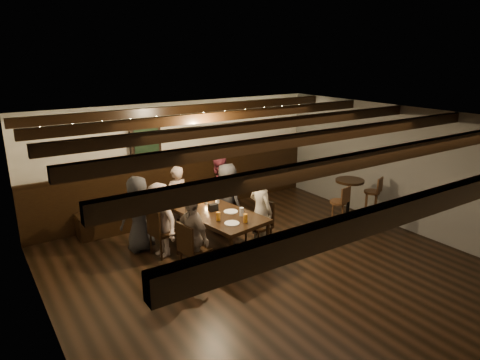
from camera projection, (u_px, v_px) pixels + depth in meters
room at (197, 180)px, 7.99m from camera, size 7.00×7.00×7.00m
dining_table at (212, 213)px, 7.36m from camera, size 1.23×2.17×0.77m
chair_left_near at (163, 241)px, 7.34m from camera, size 0.45×0.45×0.87m
chair_left_far at (194, 258)px, 6.71m from camera, size 0.46×0.46×0.87m
chair_right_near at (226, 220)px, 8.27m from camera, size 0.45×0.45×0.86m
chair_right_far at (259, 234)px, 7.64m from camera, size 0.45×0.45×0.85m
person_bench_left at (139, 214)px, 7.43m from camera, size 0.72×0.53×1.35m
person_bench_centre at (177, 200)px, 8.11m from camera, size 0.53×0.39×1.34m
person_bench_right at (218, 190)px, 8.58m from camera, size 0.77×0.64×1.43m
person_left_near at (160, 220)px, 7.21m from camera, size 0.61×0.90×1.30m
person_left_far at (192, 236)px, 6.58m from camera, size 0.43×0.80×1.30m
person_right_near at (227, 198)px, 8.17m from camera, size 0.54×0.73×1.37m
person_right_far at (261, 211)px, 7.54m from camera, size 0.40×0.55×1.38m
pint_a at (175, 200)px, 7.64m from camera, size 0.07×0.07×0.14m
pint_b at (200, 194)px, 7.95m from camera, size 0.07×0.07×0.14m
pint_c at (194, 209)px, 7.20m from camera, size 0.07×0.07×0.14m
pint_d at (217, 199)px, 7.66m from camera, size 0.07×0.07×0.14m
pint_e at (218, 216)px, 6.86m from camera, size 0.07×0.07×0.14m
pint_f at (242, 212)px, 7.07m from camera, size 0.07×0.07×0.14m
pint_g at (245, 218)px, 6.79m from camera, size 0.07×0.07×0.14m
plate_near at (232, 223)px, 6.75m from camera, size 0.24×0.24×0.01m
plate_far at (231, 212)px, 7.25m from camera, size 0.24×0.24×0.01m
condiment_caddy at (213, 207)px, 7.29m from camera, size 0.15×0.10×0.12m
candle at (206, 203)px, 7.63m from camera, size 0.05×0.05×0.05m
high_top_table at (349, 196)px, 8.43m from camera, size 0.56×0.56×0.99m
bar_stool_left at (337, 218)px, 8.08m from camera, size 0.32×0.34×1.00m
bar_stool_right at (371, 207)px, 8.65m from camera, size 0.34×0.36×1.00m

